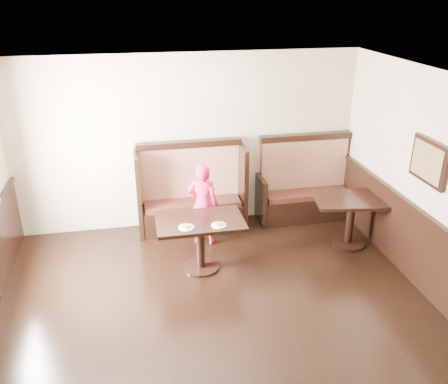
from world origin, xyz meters
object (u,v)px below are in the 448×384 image
object	(u,v)px
booth_main	(191,197)
table_neighbor	(351,210)
booth_neighbor	(305,191)
child	(203,205)
table_main	(200,232)

from	to	relation	value
booth_main	table_neighbor	xyz separation A→B (m)	(2.30, -1.05, 0.06)
booth_main	booth_neighbor	bearing A→B (deg)	-0.05
child	table_main	bearing A→B (deg)	100.35
table_main	booth_neighbor	bearing A→B (deg)	32.83
booth_main	booth_neighbor	world-z (taller)	same
table_main	table_neighbor	distance (m)	2.37
booth_main	booth_neighbor	xyz separation A→B (m)	(1.95, -0.00, -0.05)
booth_neighbor	table_neighbor	xyz separation A→B (m)	(0.35, -1.05, 0.10)
table_main	child	bearing A→B (deg)	77.89
table_neighbor	child	bearing A→B (deg)	177.25
booth_neighbor	table_neighbor	bearing A→B (deg)	-71.49
booth_neighbor	table_main	distance (m)	2.38
table_neighbor	child	world-z (taller)	child
booth_neighbor	table_neighbor	distance (m)	1.11
booth_main	booth_neighbor	distance (m)	1.95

